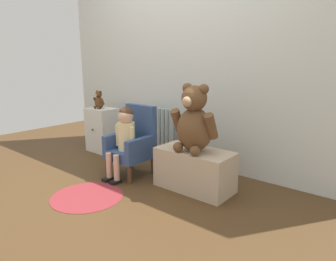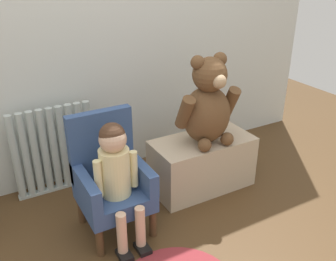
{
  "view_description": "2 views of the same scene",
  "coord_description": "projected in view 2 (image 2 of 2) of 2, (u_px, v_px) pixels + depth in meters",
  "views": [
    {
      "loc": [
        1.98,
        -1.55,
        1.14
      ],
      "look_at": [
        0.26,
        0.55,
        0.51
      ],
      "focal_mm": 32.0,
      "sensor_mm": 36.0,
      "label": 1
    },
    {
      "loc": [
        -0.78,
        -1.27,
        1.51
      ],
      "look_at": [
        0.25,
        0.55,
        0.52
      ],
      "focal_mm": 40.0,
      "sensor_mm": 36.0,
      "label": 2
    }
  ],
  "objects": [
    {
      "name": "child_armchair",
      "position": [
        110.0,
        178.0,
        2.18
      ],
      "size": [
        0.39,
        0.39,
        0.71
      ],
      "color": "#324B7C",
      "rests_on": "ground_plane"
    },
    {
      "name": "low_bench",
      "position": [
        202.0,
        163.0,
        2.62
      ],
      "size": [
        0.7,
        0.35,
        0.37
      ],
      "primitive_type": "cube",
      "color": "#BEA88B",
      "rests_on": "ground_plane"
    },
    {
      "name": "radiator",
      "position": [
        54.0,
        150.0,
        2.54
      ],
      "size": [
        0.56,
        0.05,
        0.61
      ],
      "color": "#AEBBB6",
      "rests_on": "ground_plane"
    },
    {
      "name": "child_figure",
      "position": [
        116.0,
        167.0,
        2.03
      ],
      "size": [
        0.25,
        0.35,
        0.71
      ],
      "color": "beige",
      "rests_on": "ground_plane"
    },
    {
      "name": "back_wall",
      "position": [
        87.0,
        7.0,
        2.41
      ],
      "size": [
        3.8,
        0.05,
        2.4
      ],
      "primitive_type": "cube",
      "color": "silver",
      "rests_on": "ground_plane"
    },
    {
      "name": "large_teddy_bear",
      "position": [
        208.0,
        105.0,
        2.4
      ],
      "size": [
        0.43,
        0.3,
        0.59
      ],
      "color": "brown",
      "rests_on": "low_bench"
    }
  ]
}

